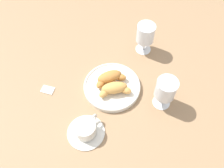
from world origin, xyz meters
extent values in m
plane|color=#997551|center=(0.00, 0.00, 0.00)|extent=(2.20, 2.20, 0.00)
cylinder|color=silver|center=(-0.03, 0.01, 0.01)|extent=(0.23, 0.23, 0.02)
torus|color=silver|center=(-0.03, 0.01, 0.02)|extent=(0.23, 0.23, 0.01)
ellipsoid|color=#BC7A38|center=(-0.02, -0.02, 0.04)|extent=(0.11, 0.07, 0.04)
ellipsoid|color=#BC7A38|center=(0.02, 0.01, 0.04)|extent=(0.05, 0.05, 0.03)
ellipsoid|color=#BC7A38|center=(-0.07, -0.01, 0.04)|extent=(0.05, 0.04, 0.03)
ellipsoid|color=#D6994C|center=(-0.03, 0.04, 0.04)|extent=(0.10, 0.05, 0.04)
ellipsoid|color=#D6994C|center=(0.01, 0.05, 0.04)|extent=(0.05, 0.05, 0.03)
ellipsoid|color=#D6994C|center=(-0.08, 0.05, 0.04)|extent=(0.05, 0.05, 0.03)
cylinder|color=silver|center=(0.09, 0.18, 0.00)|extent=(0.14, 0.14, 0.01)
cylinder|color=silver|center=(0.09, 0.18, 0.03)|extent=(0.08, 0.08, 0.05)
cylinder|color=brown|center=(0.09, 0.18, 0.06)|extent=(0.07, 0.07, 0.01)
torus|color=silver|center=(0.06, 0.15, 0.04)|extent=(0.03, 0.04, 0.04)
cylinder|color=white|center=(-0.20, -0.17, 0.00)|extent=(0.07, 0.07, 0.01)
cylinder|color=white|center=(-0.20, -0.17, 0.03)|extent=(0.01, 0.01, 0.05)
cylinder|color=white|center=(-0.20, -0.17, 0.10)|extent=(0.08, 0.08, 0.08)
cylinder|color=gold|center=(-0.20, -0.17, 0.09)|extent=(0.07, 0.07, 0.05)
cylinder|color=white|center=(-0.21, 0.10, 0.00)|extent=(0.07, 0.07, 0.01)
cylinder|color=white|center=(-0.21, 0.10, 0.03)|extent=(0.01, 0.01, 0.05)
cylinder|color=white|center=(-0.21, 0.10, 0.10)|extent=(0.08, 0.08, 0.08)
cylinder|color=#E0CC4C|center=(-0.21, 0.10, 0.09)|extent=(0.07, 0.07, 0.07)
cube|color=white|center=(0.23, -0.02, 0.00)|extent=(0.06, 0.05, 0.01)
camera|label=1|loc=(0.05, 0.52, 0.82)|focal=38.59mm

